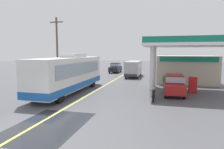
# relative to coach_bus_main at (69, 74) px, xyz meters

# --- Properties ---
(ground) EXTENTS (120.00, 120.00, 0.00)m
(ground) POSITION_rel_coach_bus_main_xyz_m (2.17, 12.03, -1.72)
(ground) COLOR #4C4C51
(lane_divider_stripe) EXTENTS (0.16, 50.00, 0.01)m
(lane_divider_stripe) POSITION_rel_coach_bus_main_xyz_m (2.17, 7.03, -1.72)
(lane_divider_stripe) COLOR #D8CC4C
(lane_divider_stripe) RESTS_ON ground
(wet_puddle_patch) EXTENTS (3.53, 5.12, 0.01)m
(wet_puddle_patch) POSITION_rel_coach_bus_main_xyz_m (2.85, -8.20, -1.72)
(wet_puddle_patch) COLOR #26282D
(wet_puddle_patch) RESTS_ON ground
(coach_bus_main) EXTENTS (2.60, 11.04, 3.69)m
(coach_bus_main) POSITION_rel_coach_bus_main_xyz_m (0.00, 0.00, 0.00)
(coach_bus_main) COLOR white
(coach_bus_main) RESTS_ON ground
(gas_station_roadside) EXTENTS (9.10, 11.95, 5.10)m
(gas_station_roadside) POSITION_rel_coach_bus_main_xyz_m (11.41, 6.94, 0.91)
(gas_station_roadside) COLOR #147259
(gas_station_roadside) RESTS_ON ground
(car_at_pump) EXTENTS (1.70, 4.20, 1.82)m
(car_at_pump) POSITION_rel_coach_bus_main_xyz_m (9.64, 1.41, -0.71)
(car_at_pump) COLOR maroon
(car_at_pump) RESTS_ON ground
(minibus_opposing_lane) EXTENTS (2.04, 6.13, 2.44)m
(minibus_opposing_lane) POSITION_rel_coach_bus_main_xyz_m (4.22, 13.62, -0.25)
(minibus_opposing_lane) COLOR #A5A5AD
(minibus_opposing_lane) RESTS_ON ground
(motorcycle_parked_forecourt) EXTENTS (0.55, 1.80, 0.92)m
(motorcycle_parked_forecourt) POSITION_rel_coach_bus_main_xyz_m (7.96, -1.22, -1.28)
(motorcycle_parked_forecourt) COLOR black
(motorcycle_parked_forecourt) RESTS_ON ground
(pedestrian_near_pump) EXTENTS (0.55, 0.22, 1.66)m
(pedestrian_near_pump) POSITION_rel_coach_bus_main_xyz_m (8.91, 3.80, -0.79)
(pedestrian_near_pump) COLOR #33333F
(pedestrian_near_pump) RESTS_ON ground
(pedestrian_by_shop) EXTENTS (0.55, 0.22, 1.66)m
(pedestrian_by_shop) POSITION_rel_coach_bus_main_xyz_m (10.50, 2.48, -0.79)
(pedestrian_by_shop) COLOR #33333F
(pedestrian_by_shop) RESTS_ON ground
(car_trailing_behind_bus) EXTENTS (1.70, 4.20, 1.82)m
(car_trailing_behind_bus) POSITION_rel_coach_bus_main_xyz_m (-0.04, 19.20, -0.71)
(car_trailing_behind_bus) COLOR black
(car_trailing_behind_bus) RESTS_ON ground
(utility_pole_roadside) EXTENTS (1.80, 0.24, 8.27)m
(utility_pole_roadside) POSITION_rel_coach_bus_main_xyz_m (-4.72, 6.07, 2.60)
(utility_pole_roadside) COLOR brown
(utility_pole_roadside) RESTS_ON ground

